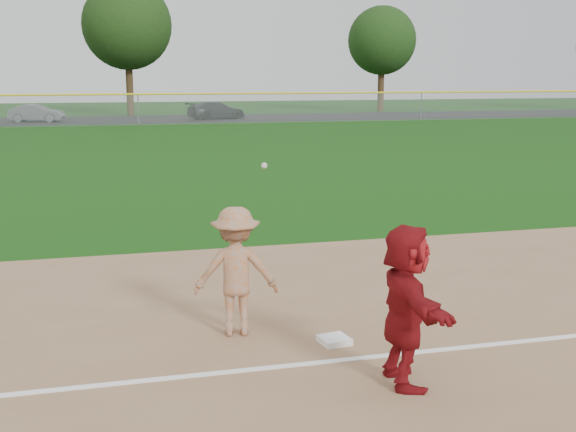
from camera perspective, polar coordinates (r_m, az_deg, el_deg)
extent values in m
plane|color=#13430C|center=(9.29, 2.38, -9.65)|extent=(160.00, 160.00, 0.00)
cube|color=white|center=(8.57, 3.97, -11.32)|extent=(60.00, 0.10, 0.01)
cube|color=black|center=(54.45, -12.05, 7.46)|extent=(120.00, 10.00, 0.01)
cube|color=white|center=(9.08, 3.68, -9.76)|extent=(0.40, 0.40, 0.08)
imported|color=maroon|center=(7.78, 9.30, -6.97)|extent=(0.67, 1.67, 1.76)
imported|color=slate|center=(53.36, -19.25, 7.68)|extent=(3.90, 2.16, 1.22)
imported|color=black|center=(53.95, -5.68, 8.30)|extent=(4.72, 3.08, 1.27)
imported|color=gray|center=(9.18, -4.13, -4.37)|extent=(1.15, 0.78, 1.65)
sphere|color=silver|center=(8.92, -1.89, 4.01)|extent=(0.08, 0.08, 0.08)
plane|color=#999EA0|center=(48.42, -11.74, 8.22)|extent=(110.00, 0.00, 110.00)
cylinder|color=yellow|center=(48.38, -11.79, 9.41)|extent=(110.00, 0.12, 0.12)
cylinder|color=gray|center=(48.42, -11.74, 8.22)|extent=(0.08, 0.08, 2.00)
cylinder|color=gray|center=(53.35, 10.48, 8.52)|extent=(0.08, 0.08, 2.00)
cylinder|color=#382714|center=(59.86, -12.39, 9.73)|extent=(0.56, 0.56, 4.10)
sphere|color=black|center=(59.97, -12.60, 14.53)|extent=(7.00, 7.00, 7.00)
cylinder|color=#392614|center=(65.86, 7.34, 9.80)|extent=(0.56, 0.56, 3.64)
sphere|color=black|center=(65.91, 7.44, 13.60)|extent=(6.00, 6.00, 6.00)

